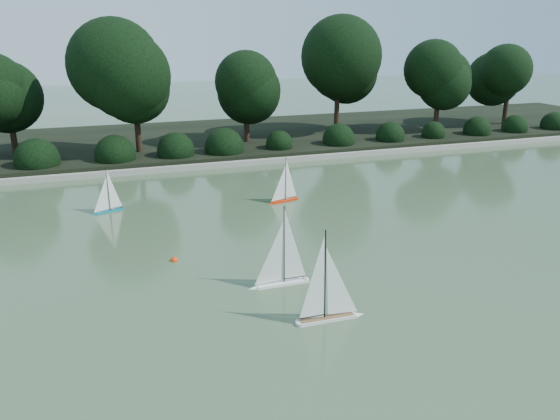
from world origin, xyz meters
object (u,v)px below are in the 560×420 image
object	(u,v)px
sailboat_orange	(282,194)
sailboat_teal	(106,205)
sailboat_white_a	(277,273)
race_buoy	(174,261)
sailboat_white_b	(333,305)

from	to	relation	value
sailboat_orange	sailboat_teal	xyz separation A→B (m)	(-4.43, 0.59, -0.01)
sailboat_white_a	race_buoy	bearing A→B (deg)	133.08
sailboat_white_a	sailboat_teal	bearing A→B (deg)	117.52
sailboat_teal	sailboat_white_b	bearing A→B (deg)	-64.54
sailboat_white_b	sailboat_teal	distance (m)	7.37
sailboat_white_b	sailboat_teal	size ratio (longest dim) A/B	1.34
sailboat_white_b	sailboat_teal	world-z (taller)	sailboat_white_b
sailboat_white_a	race_buoy	world-z (taller)	sailboat_white_a
race_buoy	sailboat_teal	bearing A→B (deg)	107.96
sailboat_white_a	sailboat_teal	xyz separation A→B (m)	(-2.73, 5.23, -0.06)
sailboat_orange	sailboat_white_b	bearing A→B (deg)	-101.80
sailboat_orange	race_buoy	size ratio (longest dim) A/B	8.00
sailboat_white_a	sailboat_orange	world-z (taller)	sailboat_white_a
sailboat_teal	sailboat_orange	bearing A→B (deg)	-7.54
sailboat_white_b	sailboat_white_a	bearing A→B (deg)	107.26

